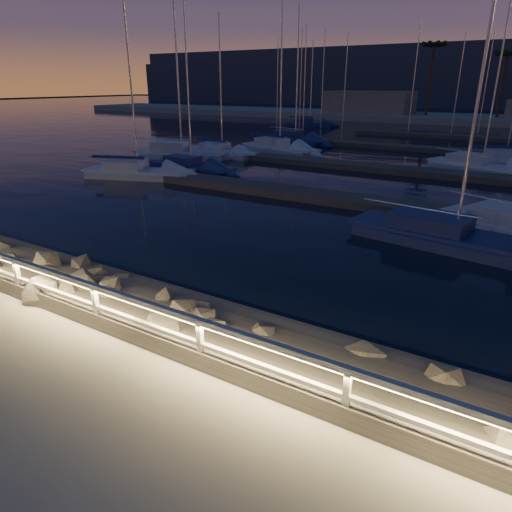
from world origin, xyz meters
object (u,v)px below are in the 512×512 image
object	(u,v)px
sailboat_d	(450,235)
sailboat_g	(479,166)
guard_rail	(64,285)
sailboat_m	(309,123)
sailboat_a	(179,152)
sailboat_f	(190,166)
sailboat_j	(278,147)
sailboat_e	(221,151)
sailboat_b	(136,171)
sailboat_i	(294,139)

from	to	relation	value
sailboat_d	sailboat_g	distance (m)	17.58
guard_rail	sailboat_g	world-z (taller)	sailboat_g
sailboat_m	sailboat_g	bearing A→B (deg)	-61.23
sailboat_a	sailboat_f	bearing A→B (deg)	-63.85
sailboat_f	sailboat_m	xyz separation A→B (m)	(-8.36, 36.25, 0.02)
sailboat_g	sailboat_m	world-z (taller)	sailboat_g
sailboat_g	sailboat_j	world-z (taller)	sailboat_j
sailboat_e	sailboat_a	bearing A→B (deg)	-128.50
sailboat_f	sailboat_j	world-z (taller)	sailboat_j
guard_rail	sailboat_m	size ratio (longest dim) A/B	3.88
sailboat_a	sailboat_b	size ratio (longest dim) A/B	1.09
sailboat_d	sailboat_g	size ratio (longest dim) A/B	1.06
sailboat_a	sailboat_b	bearing A→B (deg)	-89.49
sailboat_e	sailboat_f	size ratio (longest dim) A/B	0.96
sailboat_b	sailboat_f	bearing A→B (deg)	44.29
guard_rail	sailboat_b	distance (m)	20.34
sailboat_i	sailboat_b	bearing A→B (deg)	-76.53
sailboat_j	sailboat_a	bearing A→B (deg)	-112.02
guard_rail	sailboat_a	xyz separation A→B (m)	(-16.53, 23.15, -0.90)
sailboat_a	sailboat_m	bearing A→B (deg)	75.50
sailboat_j	sailboat_b	bearing A→B (deg)	-83.60
guard_rail	sailboat_d	size ratio (longest dim) A/B	3.24
sailboat_d	sailboat_g	xyz separation A→B (m)	(-1.22, 17.53, 0.00)
sailboat_g	sailboat_b	bearing A→B (deg)	-121.15
sailboat_a	sailboat_g	xyz separation A→B (m)	(21.88, 6.42, -0.06)
sailboat_d	guard_rail	bearing A→B (deg)	-110.34
sailboat_a	sailboat_j	world-z (taller)	sailboat_a
sailboat_j	sailboat_i	bearing A→B (deg)	120.35
sailboat_g	sailboat_m	bearing A→B (deg)	156.61
sailboat_e	sailboat_i	distance (m)	11.11
sailboat_f	sailboat_g	bearing A→B (deg)	37.13
sailboat_d	sailboat_j	xyz separation A→B (m)	(-17.75, 18.23, 0.04)
sailboat_b	sailboat_d	bearing A→B (deg)	-28.86
sailboat_i	sailboat_m	bearing A→B (deg)	126.05
sailboat_g	sailboat_d	bearing A→B (deg)	-64.49
sailboat_b	sailboat_d	size ratio (longest dim) A/B	0.90
sailboat_f	sailboat_b	bearing A→B (deg)	-111.31
sailboat_f	sailboat_i	bearing A→B (deg)	98.60
sailboat_b	sailboat_f	world-z (taller)	sailboat_b
sailboat_a	sailboat_m	distance (m)	32.00
sailboat_f	sailboat_i	distance (m)	18.10
sailboat_e	sailboat_i	size ratio (longest dim) A/B	0.85
sailboat_e	sailboat_g	xyz separation A→B (m)	(19.54, 3.86, 0.00)
sailboat_d	sailboat_j	bearing A→B (deg)	142.52
sailboat_b	sailboat_i	xyz separation A→B (m)	(0.45, 21.50, 0.04)
sailboat_b	sailboat_d	xyz separation A→B (m)	(20.00, -3.22, -0.01)
sailboat_i	sailboat_j	bearing A→B (deg)	-59.88
sailboat_b	guard_rail	bearing A→B (deg)	-68.35
sailboat_j	guard_rail	bearing A→B (deg)	-54.81
sailboat_d	sailboat_g	bearing A→B (deg)	102.26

